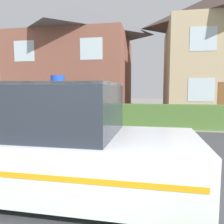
# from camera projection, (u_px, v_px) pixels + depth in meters

# --- Properties ---
(road_strip) EXTENTS (28.00, 6.83, 0.01)m
(road_strip) POSITION_uv_depth(u_px,v_px,m) (123.00, 153.00, 5.79)
(road_strip) COLOR #424247
(road_strip) RESTS_ON ground
(garden_hedge) EXTENTS (15.12, 0.65, 1.04)m
(garden_hedge) POSITION_uv_depth(u_px,v_px,m) (123.00, 115.00, 9.92)
(garden_hedge) COLOR #4C7233
(garden_hedge) RESTS_ON ground
(police_car) EXTENTS (3.99, 1.85, 1.90)m
(police_car) POSITION_uv_depth(u_px,v_px,m) (66.00, 145.00, 3.45)
(police_car) COLOR black
(police_car) RESTS_ON road_strip
(house_left) EXTENTS (8.46, 7.02, 8.07)m
(house_left) POSITION_uv_depth(u_px,v_px,m) (75.00, 58.00, 16.80)
(house_left) COLOR brown
(house_left) RESTS_ON ground
(house_right) EXTENTS (7.99, 6.98, 8.28)m
(house_right) POSITION_uv_depth(u_px,v_px,m) (224.00, 52.00, 14.70)
(house_right) COLOR tan
(house_right) RESTS_ON ground
(wheelie_bin) EXTENTS (0.71, 0.76, 1.18)m
(wheelie_bin) POSITION_uv_depth(u_px,v_px,m) (70.00, 109.00, 12.07)
(wheelie_bin) COLOR #474C8C
(wheelie_bin) RESTS_ON ground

